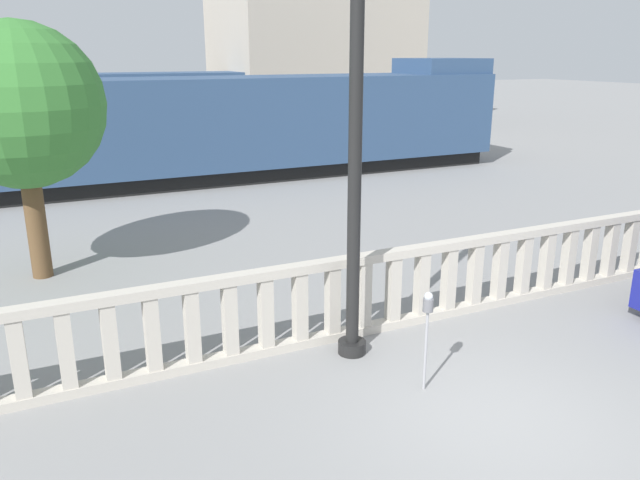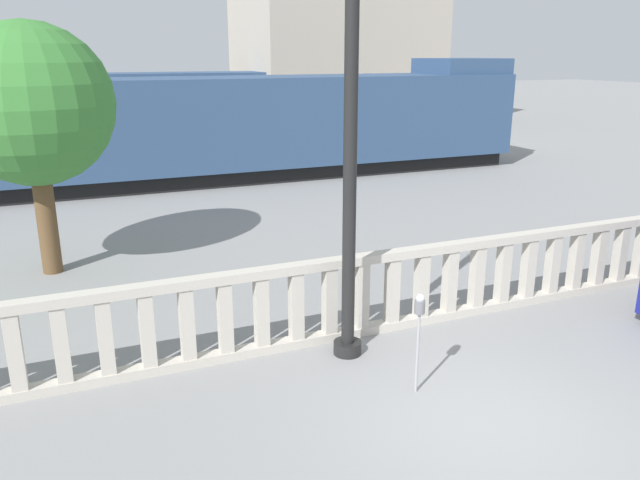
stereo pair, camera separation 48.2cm
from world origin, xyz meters
TOP-DOWN VIEW (x-y plane):
  - ground_plane at (0.00, 0.00)m, footprint 160.00×160.00m
  - balustrade at (-0.00, 2.92)m, footprint 17.15×0.24m
  - lamppost at (-0.79, 2.38)m, footprint 0.43×0.43m
  - parking_meter at (-0.40, 0.98)m, footprint 0.14×0.14m
  - train_near at (1.60, 16.45)m, footprint 22.09×3.17m
  - train_far at (-0.72, 28.04)m, footprint 25.52×2.91m
  - tree_left at (-4.95, 8.22)m, footprint 3.22×3.22m

SIDE VIEW (x-z plane):
  - ground_plane at x=0.00m, z-range 0.00..0.00m
  - balustrade at x=0.00m, z-range 0.00..1.38m
  - parking_meter at x=-0.40m, z-range 0.39..1.83m
  - train_far at x=-0.72m, z-range -0.21..3.88m
  - train_near at x=1.60m, z-range -0.21..4.05m
  - lamppost at x=-0.79m, z-range 0.10..6.36m
  - tree_left at x=-4.95m, z-range 0.92..6.03m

